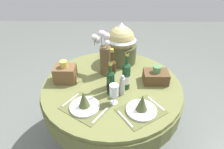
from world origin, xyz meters
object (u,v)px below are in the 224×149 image
Objects in this scene: pepper_mill at (122,86)px; wine_glass_right at (114,91)px; wine_bottle_centre at (112,73)px; gift_tub_back_centre at (121,42)px; wine_bottle_left at (111,82)px; place_setting_right at (142,107)px; woven_basket_side_left at (65,73)px; dining_table at (112,94)px; flower_vase at (104,55)px; woven_basket_side_right at (156,76)px; place_setting_left at (84,103)px; wine_bottle_right at (126,76)px.

wine_glass_right is at bearing -121.74° from pepper_mill.
wine_bottle_centre is 0.86× the size of gift_tub_back_centre.
wine_bottle_left reaches higher than wine_glass_right.
wine_glass_right reaches higher than place_setting_right.
wine_bottle_centre reaches higher than pepper_mill.
woven_basket_side_left is (-0.53, 0.19, -0.01)m from pepper_mill.
woven_basket_side_left is at bearing -144.30° from gift_tub_back_centre.
wine_bottle_centre is 1.78× the size of woven_basket_side_left.
dining_table is at bearing 123.31° from place_setting_right.
woven_basket_side_right is (0.49, -0.14, -0.15)m from flower_vase.
wine_bottle_right reaches higher than place_setting_left.
place_setting_right is 0.97× the size of gift_tub_back_centre.
gift_tub_back_centre is (0.00, 0.57, 0.14)m from pepper_mill.
woven_basket_side_left is at bearing 179.67° from woven_basket_side_right.
wine_bottle_centre reaches higher than wine_bottle_right.
place_setting_left is 2.15× the size of pepper_mill.
wine_bottle_right is 1.57× the size of woven_basket_side_right.
wine_bottle_left is at bearing 41.95° from place_setting_left.
flower_vase is 0.53m from woven_basket_side_right.
wine_bottle_left is 0.46m from woven_basket_side_right.
wine_bottle_centre is at bearing 53.43° from place_setting_left.
woven_basket_side_right is (0.18, 0.39, 0.01)m from place_setting_right.
dining_table is at bearing 86.16° from wine_bottle_centre.
flower_vase is 0.24m from wine_bottle_centre.
flower_vase reaches higher than wine_bottle_right.
pepper_mill is (-0.04, -0.09, -0.04)m from wine_bottle_right.
wine_bottle_centre is 1.67× the size of woven_basket_side_right.
pepper_mill is at bearing 58.26° from wine_glass_right.
wine_glass_right is 0.85× the size of woven_basket_side_left.
woven_basket_side_left is at bearing 156.67° from wine_bottle_left.
flower_vase is 0.46m from wine_glass_right.
woven_basket_side_left is (-0.23, 0.37, 0.04)m from place_setting_left.
pepper_mill is (0.16, -0.33, -0.12)m from flower_vase.
flower_vase is at bearing 101.43° from wine_bottle_left.
wine_bottle_centre is at bearing 96.01° from wine_glass_right.
wine_bottle_left reaches higher than woven_basket_side_left.
wine_glass_right is at bearing 15.03° from place_setting_left.
woven_basket_side_right reaches higher than place_setting_right.
place_setting_right is 1.12× the size of wine_bottle_centre.
wine_bottle_centre is at bearing -101.26° from gift_tub_back_centre.
wine_glass_right reaches higher than dining_table.
place_setting_left is 1.20× the size of wine_bottle_right.
wine_bottle_centre is 0.43m from woven_basket_side_right.
wine_glass_right is (-0.10, -0.20, -0.01)m from wine_bottle_right.
dining_table is at bearing 120.64° from pepper_mill.
wine_bottle_right is at bearing -27.08° from dining_table.
wine_bottle_centre reaches higher than wine_bottle_left.
wine_bottle_left is at bearing -149.84° from wine_bottle_right.
gift_tub_back_centre is at bearing 129.83° from woven_basket_side_right.
wine_bottle_right is 0.50m from gift_tub_back_centre.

